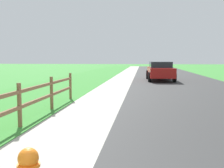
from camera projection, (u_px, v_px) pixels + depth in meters
name	position (u px, v px, depth m)	size (l,w,h in m)	color
ground_plane	(135.00, 76.00, 25.96)	(120.00, 120.00, 0.00)	#3C8E36
road_asphalt	(168.00, 75.00, 27.53)	(7.00, 66.00, 0.01)	#363636
curb_concrete	(107.00, 75.00, 28.28)	(6.00, 66.00, 0.01)	#B7B3A6
grass_verge	(94.00, 75.00, 28.46)	(5.00, 66.00, 0.00)	#3C8E36
rail_fence	(19.00, 102.00, 6.65)	(0.11, 9.60, 1.14)	brown
parked_suv_red	(160.00, 71.00, 21.06)	(2.19, 4.93, 1.51)	maroon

